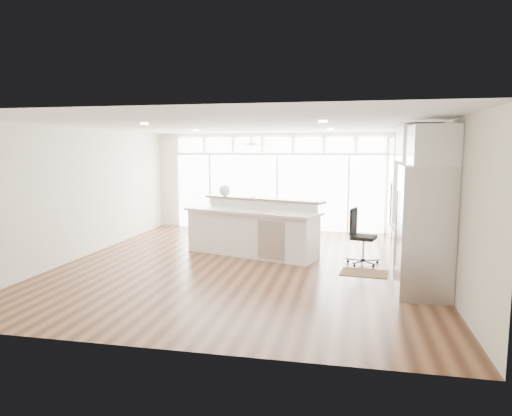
# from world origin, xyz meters

# --- Properties ---
(floor) EXTENTS (7.00, 8.00, 0.02)m
(floor) POSITION_xyz_m (0.00, 0.00, -0.01)
(floor) COLOR #442515
(floor) RESTS_ON ground
(ceiling) EXTENTS (7.00, 8.00, 0.02)m
(ceiling) POSITION_xyz_m (0.00, 0.00, 2.70)
(ceiling) COLOR silver
(ceiling) RESTS_ON wall_back
(wall_back) EXTENTS (7.00, 0.04, 2.70)m
(wall_back) POSITION_xyz_m (0.00, 4.00, 1.35)
(wall_back) COLOR beige
(wall_back) RESTS_ON floor
(wall_front) EXTENTS (7.00, 0.04, 2.70)m
(wall_front) POSITION_xyz_m (0.00, -4.00, 1.35)
(wall_front) COLOR beige
(wall_front) RESTS_ON floor
(wall_left) EXTENTS (0.04, 8.00, 2.70)m
(wall_left) POSITION_xyz_m (-3.50, 0.00, 1.35)
(wall_left) COLOR beige
(wall_left) RESTS_ON floor
(wall_right) EXTENTS (0.04, 8.00, 2.70)m
(wall_right) POSITION_xyz_m (3.50, 0.00, 1.35)
(wall_right) COLOR beige
(wall_right) RESTS_ON floor
(glass_wall) EXTENTS (5.80, 0.06, 2.08)m
(glass_wall) POSITION_xyz_m (0.00, 3.94, 1.05)
(glass_wall) COLOR white
(glass_wall) RESTS_ON wall_back
(transom_row) EXTENTS (5.90, 0.06, 0.40)m
(transom_row) POSITION_xyz_m (0.00, 3.94, 2.38)
(transom_row) COLOR white
(transom_row) RESTS_ON wall_back
(desk_window) EXTENTS (0.04, 0.85, 0.85)m
(desk_window) POSITION_xyz_m (3.46, 0.30, 1.55)
(desk_window) COLOR white
(desk_window) RESTS_ON wall_right
(ceiling_fan) EXTENTS (1.16, 1.16, 0.32)m
(ceiling_fan) POSITION_xyz_m (-0.50, 2.80, 2.48)
(ceiling_fan) COLOR white
(ceiling_fan) RESTS_ON ceiling
(recessed_lights) EXTENTS (3.40, 3.00, 0.02)m
(recessed_lights) POSITION_xyz_m (0.00, 0.20, 2.68)
(recessed_lights) COLOR #F0E8CC
(recessed_lights) RESTS_ON ceiling
(oven_cabinet) EXTENTS (0.64, 1.20, 2.50)m
(oven_cabinet) POSITION_xyz_m (3.17, 1.80, 1.25)
(oven_cabinet) COLOR white
(oven_cabinet) RESTS_ON floor
(desk_nook) EXTENTS (0.72, 1.30, 0.76)m
(desk_nook) POSITION_xyz_m (3.13, 0.30, 0.38)
(desk_nook) COLOR white
(desk_nook) RESTS_ON floor
(upper_cabinets) EXTENTS (0.64, 1.30, 0.64)m
(upper_cabinets) POSITION_xyz_m (3.17, 0.30, 2.35)
(upper_cabinets) COLOR white
(upper_cabinets) RESTS_ON wall_right
(refrigerator) EXTENTS (0.76, 0.90, 2.00)m
(refrigerator) POSITION_xyz_m (3.11, -1.35, 1.00)
(refrigerator) COLOR #B8B8BD
(refrigerator) RESTS_ON floor
(fridge_cabinet) EXTENTS (0.64, 0.90, 0.60)m
(fridge_cabinet) POSITION_xyz_m (3.17, -1.35, 2.30)
(fridge_cabinet) COLOR white
(fridge_cabinet) RESTS_ON wall_right
(framed_photos) EXTENTS (0.06, 0.22, 0.80)m
(framed_photos) POSITION_xyz_m (3.46, 0.92, 1.40)
(framed_photos) COLOR black
(framed_photos) RESTS_ON wall_right
(kitchen_island) EXTENTS (3.18, 2.00, 1.18)m
(kitchen_island) POSITION_xyz_m (-0.06, 0.79, 0.59)
(kitchen_island) COLOR white
(kitchen_island) RESTS_ON floor
(rug) EXTENTS (0.90, 0.70, 0.01)m
(rug) POSITION_xyz_m (2.27, -0.25, 0.01)
(rug) COLOR #322110
(rug) RESTS_ON floor
(office_chair) EXTENTS (0.69, 0.66, 1.09)m
(office_chair) POSITION_xyz_m (2.26, 0.43, 0.54)
(office_chair) COLOR black
(office_chair) RESTS_ON floor
(fishbowl) EXTENTS (0.33, 0.33, 0.26)m
(fishbowl) POSITION_xyz_m (-0.83, 1.47, 1.31)
(fishbowl) COLOR silver
(fishbowl) RESTS_ON kitchen_island
(monitor) EXTENTS (0.11, 0.52, 0.43)m
(monitor) POSITION_xyz_m (3.05, 0.30, 0.97)
(monitor) COLOR black
(monitor) RESTS_ON desk_nook
(keyboard) EXTENTS (0.15, 0.34, 0.02)m
(keyboard) POSITION_xyz_m (2.88, 0.30, 0.77)
(keyboard) COLOR white
(keyboard) RESTS_ON desk_nook
(potted_plant) EXTENTS (0.27, 0.30, 0.23)m
(potted_plant) POSITION_xyz_m (3.17, 1.80, 2.62)
(potted_plant) COLOR #2B4F21
(potted_plant) RESTS_ON oven_cabinet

